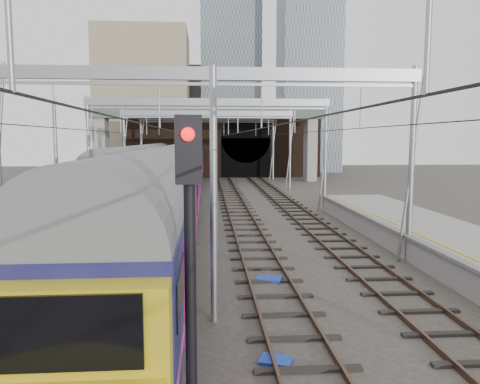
{
  "coord_description": "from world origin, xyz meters",
  "views": [
    {
      "loc": [
        -0.19,
        -10.6,
        5.06
      ],
      "look_at": [
        1.5,
        12.89,
        2.4
      ],
      "focal_mm": 35.0,
      "sensor_mm": 36.0,
      "label": 1
    }
  ],
  "objects": [
    {
      "name": "train_second",
      "position": [
        -6.0,
        36.8,
        2.38
      ],
      "size": [
        2.62,
        45.48,
        4.57
      ],
      "color": "black",
      "rests_on": "ground"
    },
    {
      "name": "train_main",
      "position": [
        -2.0,
        26.93,
        2.46
      ],
      "size": [
        2.76,
        63.78,
        4.76
      ],
      "color": "black",
      "rests_on": "ground"
    },
    {
      "name": "city_skyline",
      "position": [
        2.73,
        70.48,
        17.09
      ],
      "size": [
        37.5,
        27.5,
        60.0
      ],
      "color": "tan",
      "rests_on": "ground"
    },
    {
      "name": "tracks",
      "position": [
        0.0,
        15.0,
        0.02
      ],
      "size": [
        14.4,
        80.0,
        0.22
      ],
      "color": "#4C3828",
      "rests_on": "ground"
    },
    {
      "name": "overbridge",
      "position": [
        0.0,
        46.0,
        7.27
      ],
      "size": [
        28.0,
        3.0,
        9.25
      ],
      "color": "gray",
      "rests_on": "ground"
    },
    {
      "name": "equip_cover_c",
      "position": [
        1.36,
        -0.53,
        0.04
      ],
      "size": [
        0.86,
        0.74,
        0.09
      ],
      "primitive_type": "cube",
      "rotation": [
        0.0,
        0.0,
        -0.36
      ],
      "color": "#1739AC",
      "rests_on": "ground"
    },
    {
      "name": "equip_cover_b",
      "position": [
        2.02,
        5.65,
        0.05
      ],
      "size": [
        1.08,
        0.92,
        0.11
      ],
      "primitive_type": "cube",
      "rotation": [
        0.0,
        0.0,
        -0.35
      ],
      "color": "#1739AC",
      "rests_on": "ground"
    },
    {
      "name": "retaining_wall",
      "position": [
        1.4,
        51.93,
        4.33
      ],
      "size": [
        28.0,
        2.75,
        9.0
      ],
      "color": "black",
      "rests_on": "ground"
    },
    {
      "name": "signal_near_centre",
      "position": [
        -0.45,
        -3.77,
        3.36
      ],
      "size": [
        0.4,
        0.49,
        5.41
      ],
      "rotation": [
        0.0,
        0.0,
        0.1
      ],
      "color": "black",
      "rests_on": "ground"
    },
    {
      "name": "overhead_line",
      "position": [
        0.0,
        21.49,
        6.57
      ],
      "size": [
        16.8,
        80.0,
        8.0
      ],
      "color": "gray",
      "rests_on": "ground"
    },
    {
      "name": "ground",
      "position": [
        0.0,
        0.0,
        0.0
      ],
      "size": [
        160.0,
        160.0,
        0.0
      ],
      "primitive_type": "plane",
      "color": "#38332D",
      "rests_on": "ground"
    },
    {
      "name": "signal_near_left",
      "position": [
        -2.89,
        3.15,
        2.85
      ],
      "size": [
        0.35,
        0.45,
        4.47
      ],
      "rotation": [
        0.0,
        0.0,
        -0.21
      ],
      "color": "black",
      "rests_on": "ground"
    }
  ]
}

